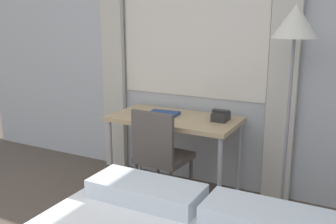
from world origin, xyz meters
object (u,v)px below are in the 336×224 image
Objects in this scene: standing_lamp at (294,40)px; desk_chair at (160,153)px; desk at (175,124)px; telephone at (221,116)px; book at (164,113)px.

desk_chair is at bearing -164.73° from standing_lamp.
desk is at bearing 177.03° from standing_lamp.
standing_lamp is 0.89m from telephone.
telephone is at bearing 9.82° from desk.
desk is at bearing 97.26° from desk_chair.
telephone is (0.38, 0.38, 0.27)m from desk_chair.
desk_chair is 0.51× the size of standing_lamp.
book reaches higher than desk.
telephone is 0.53m from book.
standing_lamp is at bearing -4.37° from book.
desk_chair is 0.45m from book.
book is (-0.53, -0.04, -0.03)m from telephone.
desk_chair is (0.02, -0.31, -0.17)m from desk.
desk_chair reaches higher than desk.
desk is 1.25m from standing_lamp.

